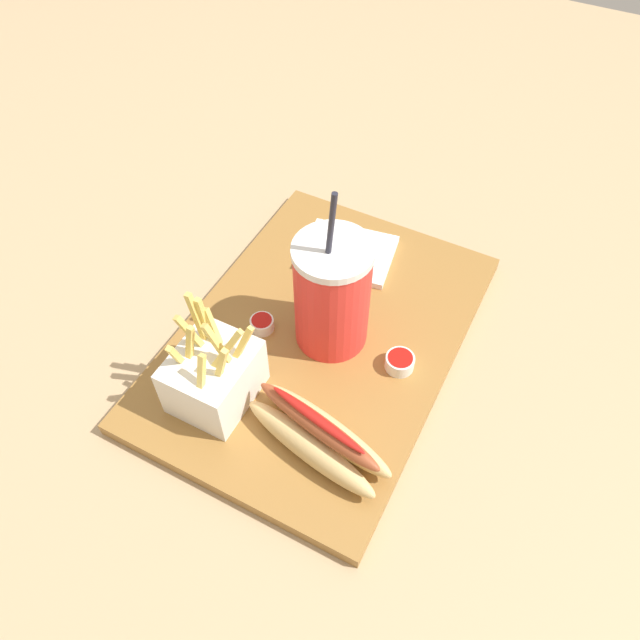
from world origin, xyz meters
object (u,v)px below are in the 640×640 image
at_px(soda_cup, 332,295).
at_px(ketchup_cup_3, 321,279).
at_px(ketchup_cup_2, 262,324).
at_px(napkin_stack, 348,253).
at_px(ketchup_cup_1, 399,362).
at_px(fries_basket, 214,375).
at_px(hot_dog_1, 318,436).

bearing_deg(soda_cup, ketchup_cup_3, -144.13).
relative_size(soda_cup, ketchup_cup_2, 7.62).
bearing_deg(napkin_stack, ketchup_cup_1, 43.84).
xyz_separation_m(soda_cup, ketchup_cup_1, (0.01, 0.10, -0.07)).
height_order(ketchup_cup_2, ketchup_cup_3, same).
distance_m(soda_cup, ketchup_cup_1, 0.12).
bearing_deg(fries_basket, napkin_stack, 172.59).
height_order(ketchup_cup_3, napkin_stack, ketchup_cup_3).
bearing_deg(ketchup_cup_1, ketchup_cup_2, -82.24).
bearing_deg(ketchup_cup_2, ketchup_cup_1, 97.76).
relative_size(fries_basket, ketchup_cup_3, 4.60).
distance_m(soda_cup, ketchup_cup_3, 0.12).
bearing_deg(ketchup_cup_3, soda_cup, 35.87).
relative_size(soda_cup, hot_dog_1, 1.26).
bearing_deg(ketchup_cup_1, ketchup_cup_3, -117.82).
distance_m(soda_cup, fries_basket, 0.17).
relative_size(hot_dog_1, ketchup_cup_2, 6.04).
xyz_separation_m(hot_dog_1, ketchup_cup_2, (-0.12, -0.15, -0.02)).
bearing_deg(soda_cup, hot_dog_1, 21.38).
distance_m(fries_basket, ketchup_cup_2, 0.12).
bearing_deg(hot_dog_1, ketchup_cup_3, -153.48).
height_order(hot_dog_1, ketchup_cup_2, hot_dog_1).
relative_size(fries_basket, napkin_stack, 1.13).
relative_size(ketchup_cup_3, napkin_stack, 0.25).
distance_m(ketchup_cup_2, ketchup_cup_3, 0.11).
relative_size(hot_dog_1, napkin_stack, 1.48).
bearing_deg(ketchup_cup_2, napkin_stack, 166.68).
height_order(fries_basket, hot_dog_1, fries_basket).
bearing_deg(fries_basket, ketchup_cup_3, 172.42).
bearing_deg(ketchup_cup_1, hot_dog_1, -15.44).
bearing_deg(ketchup_cup_2, hot_dog_1, 50.61).
bearing_deg(ketchup_cup_3, hot_dog_1, 26.52).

